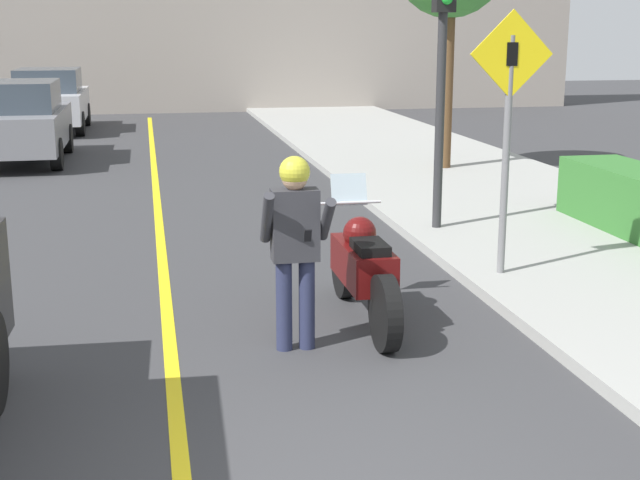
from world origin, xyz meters
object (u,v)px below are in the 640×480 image
(person_biker, at_px, (295,233))
(parked_car_grey, at_px, (19,121))
(traffic_light, at_px, (443,38))
(motorcycle, at_px, (363,268))
(crossing_sign, at_px, (508,118))
(parked_car_silver, at_px, (50,100))

(person_biker, relative_size, parked_car_grey, 0.40)
(person_biker, xyz_separation_m, traffic_light, (2.59, 3.92, 1.57))
(person_biker, xyz_separation_m, parked_car_grey, (-3.78, 12.05, -0.18))
(motorcycle, distance_m, crossing_sign, 2.41)
(person_biker, height_order, crossing_sign, crossing_sign)
(crossing_sign, xyz_separation_m, parked_car_grey, (-6.33, 10.44, -0.95))
(traffic_light, distance_m, parked_car_grey, 10.47)
(person_biker, distance_m, parked_car_grey, 12.63)
(person_biker, xyz_separation_m, crossing_sign, (2.55, 1.60, 0.77))
(parked_car_grey, distance_m, parked_car_silver, 5.76)
(motorcycle, xyz_separation_m, traffic_light, (1.83, 3.28, 2.09))
(person_biker, bearing_deg, traffic_light, 56.58)
(traffic_light, height_order, parked_car_grey, traffic_light)
(traffic_light, bearing_deg, parked_car_grey, 128.07)
(parked_car_grey, relative_size, parked_car_silver, 1.00)
(crossing_sign, relative_size, parked_car_silver, 0.67)
(person_biker, relative_size, crossing_sign, 0.61)
(parked_car_grey, bearing_deg, person_biker, -72.58)
(traffic_light, height_order, parked_car_silver, traffic_light)
(motorcycle, xyz_separation_m, crossing_sign, (1.80, 0.97, 1.29))
(traffic_light, bearing_deg, person_biker, -123.42)
(motorcycle, bearing_deg, parked_car_grey, 111.66)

